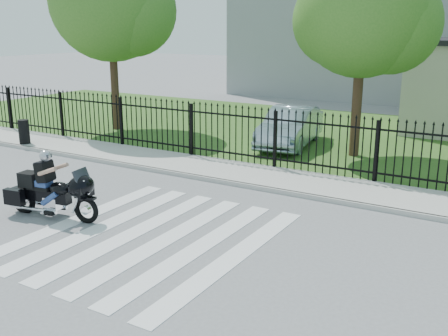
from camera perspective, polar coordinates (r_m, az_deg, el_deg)
The scene contains 11 objects.
ground at distance 11.02m, azimuth -8.13°, elevation -7.39°, with size 120.00×120.00×0.00m, color slate.
crosswalk at distance 11.02m, azimuth -8.13°, elevation -7.36°, with size 5.00×5.50×0.01m, color silver, non-canonical shape.
sidewalk at distance 14.99m, azimuth 3.86°, elevation -0.89°, with size 40.00×2.00×0.12m, color #ADAAA3.
curb at distance 14.14m, azimuth 2.02°, elevation -1.86°, with size 40.00×0.12×0.12m, color #ADAAA3.
grass_strip at distance 21.31m, azimuth 12.45°, elevation 3.49°, with size 40.00×12.00×0.02m, color #2F571E.
iron_fence at distance 15.66m, azimuth 5.58°, elevation 2.95°, with size 26.00×0.04×1.80m.
tree_left at distance 22.21m, azimuth -12.28°, elevation 17.37°, with size 4.80×4.80×7.58m.
tree_mid at distance 17.59m, azimuth 14.89°, elevation 16.21°, with size 4.20×4.20×6.78m.
motorcycle_rider at distance 12.41m, azimuth -18.41°, elevation -2.24°, with size 2.40×0.98×1.60m.
parked_car at distance 18.97m, azimuth 7.22°, elevation 4.47°, with size 1.47×4.22×1.39m, color #8CA3B1.
litter_bin at distance 20.10m, azimuth -20.94°, elevation 3.71°, with size 0.38×0.38×0.86m, color black.
Camera 1 is at (6.48, -7.87, 4.21)m, focal length 42.00 mm.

